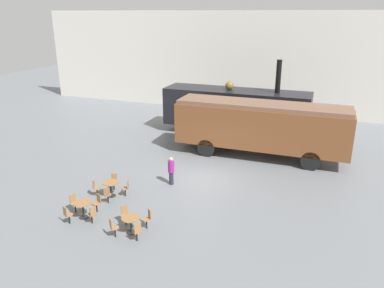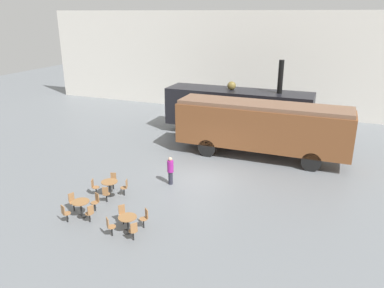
# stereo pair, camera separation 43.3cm
# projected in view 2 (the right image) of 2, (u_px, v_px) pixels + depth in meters

# --- Properties ---
(ground_plane) EXTENTS (80.00, 80.00, 0.00)m
(ground_plane) POSITION_uv_depth(u_px,v_px,m) (201.00, 178.00, 21.04)
(ground_plane) COLOR slate
(backdrop_wall) EXTENTS (44.00, 0.15, 9.00)m
(backdrop_wall) POSITION_uv_depth(u_px,v_px,m) (262.00, 64.00, 33.25)
(backdrop_wall) COLOR silver
(backdrop_wall) RESTS_ON ground_plane
(steam_locomotive) EXTENTS (10.79, 2.66, 5.73)m
(steam_locomotive) POSITION_uv_depth(u_px,v_px,m) (238.00, 108.00, 27.94)
(steam_locomotive) COLOR black
(steam_locomotive) RESTS_ON ground_plane
(passenger_coach_wooden) EXTENTS (10.77, 2.51, 3.55)m
(passenger_coach_wooden) POSITION_uv_depth(u_px,v_px,m) (262.00, 125.00, 23.42)
(passenger_coach_wooden) COLOR brown
(passenger_coach_wooden) RESTS_ON ground_plane
(cafe_table_near) EXTENTS (0.79, 0.79, 0.71)m
(cafe_table_near) POSITION_uv_depth(u_px,v_px,m) (128.00, 220.00, 15.74)
(cafe_table_near) COLOR black
(cafe_table_near) RESTS_ON ground_plane
(cafe_table_mid) EXTENTS (0.83, 0.83, 0.77)m
(cafe_table_mid) POSITION_uv_depth(u_px,v_px,m) (110.00, 185.00, 18.89)
(cafe_table_mid) COLOR black
(cafe_table_mid) RESTS_ON ground_plane
(cafe_table_far) EXTENTS (0.80, 0.80, 0.76)m
(cafe_table_far) POSITION_uv_depth(u_px,v_px,m) (81.00, 205.00, 16.93)
(cafe_table_far) COLOR black
(cafe_table_far) RESTS_ON ground_plane
(cafe_chair_0) EXTENTS (0.40, 0.40, 0.87)m
(cafe_chair_0) POSITION_uv_depth(u_px,v_px,m) (110.00, 226.00, 15.42)
(cafe_chair_0) COLOR black
(cafe_chair_0) RESTS_ON ground_plane
(cafe_chair_1) EXTENTS (0.40, 0.40, 0.87)m
(cafe_chair_1) POSITION_uv_depth(u_px,v_px,m) (133.00, 230.00, 15.10)
(cafe_chair_1) COLOR black
(cafe_chair_1) RESTS_ON ground_plane
(cafe_chair_2) EXTENTS (0.40, 0.40, 0.87)m
(cafe_chair_2) POSITION_uv_depth(u_px,v_px,m) (145.00, 217.00, 16.08)
(cafe_chair_2) COLOR black
(cafe_chair_2) RESTS_ON ground_plane
(cafe_chair_3) EXTENTS (0.40, 0.40, 0.87)m
(cafe_chair_3) POSITION_uv_depth(u_px,v_px,m) (122.00, 213.00, 16.40)
(cafe_chair_3) COLOR black
(cafe_chair_3) RESTS_ON ground_plane
(cafe_chair_4) EXTENTS (0.37, 0.39, 0.87)m
(cafe_chair_4) POSITION_uv_depth(u_px,v_px,m) (113.00, 180.00, 19.67)
(cafe_chair_4) COLOR black
(cafe_chair_4) RESTS_ON ground_plane
(cafe_chair_5) EXTENTS (0.39, 0.37, 0.87)m
(cafe_chair_5) POSITION_uv_depth(u_px,v_px,m) (94.00, 186.00, 18.94)
(cafe_chair_5) COLOR black
(cafe_chair_5) RESTS_ON ground_plane
(cafe_chair_6) EXTENTS (0.37, 0.39, 0.87)m
(cafe_chair_6) POSITION_uv_depth(u_px,v_px,m) (106.00, 193.00, 18.18)
(cafe_chair_6) COLOR black
(cafe_chair_6) RESTS_ON ground_plane
(cafe_chair_7) EXTENTS (0.39, 0.37, 0.87)m
(cafe_chair_7) POSITION_uv_depth(u_px,v_px,m) (125.00, 186.00, 18.90)
(cafe_chair_7) COLOR black
(cafe_chair_7) RESTS_ON ground_plane
(cafe_chair_8) EXTENTS (0.40, 0.38, 0.87)m
(cafe_chair_8) POSITION_uv_depth(u_px,v_px,m) (90.00, 212.00, 16.44)
(cafe_chair_8) COLOR black
(cafe_chair_8) RESTS_ON ground_plane
(cafe_chair_9) EXTENTS (0.38, 0.40, 0.87)m
(cafe_chair_9) POSITION_uv_depth(u_px,v_px,m) (96.00, 201.00, 17.47)
(cafe_chair_9) COLOR black
(cafe_chair_9) RESTS_ON ground_plane
(cafe_chair_10) EXTENTS (0.40, 0.38, 0.87)m
(cafe_chair_10) POSITION_uv_depth(u_px,v_px,m) (72.00, 201.00, 17.46)
(cafe_chair_10) COLOR black
(cafe_chair_10) RESTS_ON ground_plane
(cafe_chair_11) EXTENTS (0.38, 0.40, 0.87)m
(cafe_chair_11) POSITION_uv_depth(u_px,v_px,m) (65.00, 213.00, 16.43)
(cafe_chair_11) COLOR black
(cafe_chair_11) RESTS_ON ground_plane
(visitor_person) EXTENTS (0.34, 0.34, 1.56)m
(visitor_person) POSITION_uv_depth(u_px,v_px,m) (170.00, 170.00, 20.06)
(visitor_person) COLOR #262633
(visitor_person) RESTS_ON ground_plane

